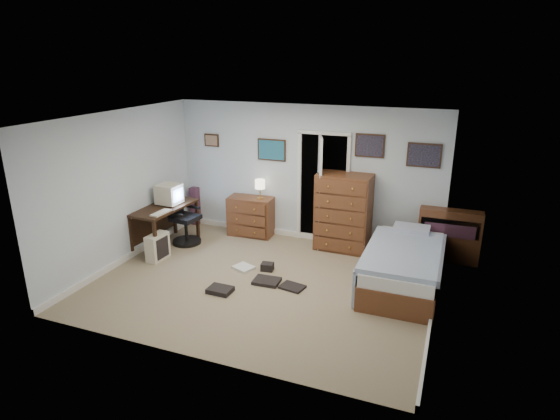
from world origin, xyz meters
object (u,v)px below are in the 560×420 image
object	(u,v)px
bed	(403,266)
computer_desk	(161,215)
office_chair	(183,221)
tall_dresser	(343,212)
low_dresser	(251,216)

from	to	relation	value
bed	computer_desk	bearing A→B (deg)	179.88
office_chair	tall_dresser	size ratio (longest dim) A/B	0.79
computer_desk	low_dresser	bearing A→B (deg)	42.97
low_dresser	computer_desk	bearing A→B (deg)	-143.51
office_chair	tall_dresser	world-z (taller)	tall_dresser
bed	tall_dresser	bearing A→B (deg)	138.27
computer_desk	office_chair	world-z (taller)	office_chair
tall_dresser	bed	world-z (taller)	tall_dresser
computer_desk	low_dresser	distance (m)	1.69
tall_dresser	bed	xyz separation A→B (m)	(1.18, -1.05, -0.37)
office_chair	low_dresser	distance (m)	1.29
office_chair	low_dresser	xyz separation A→B (m)	(0.99, 0.82, -0.04)
low_dresser	bed	bearing A→B (deg)	-23.21
computer_desk	tall_dresser	distance (m)	3.27
office_chair	low_dresser	world-z (taller)	office_chair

